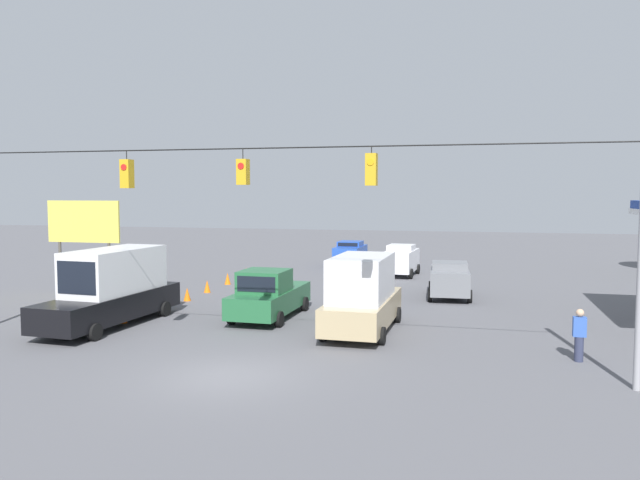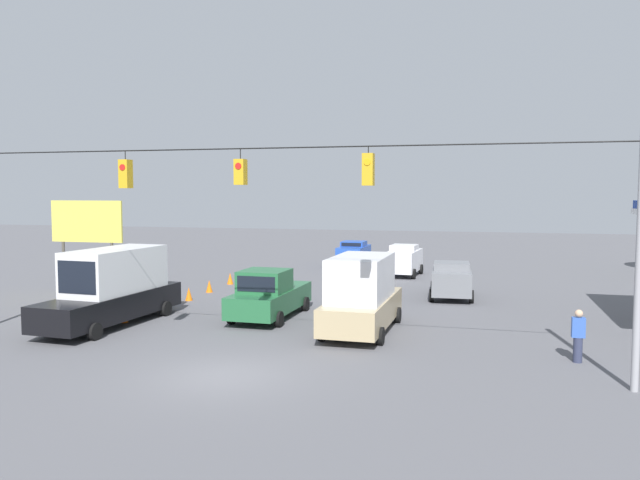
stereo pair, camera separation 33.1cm
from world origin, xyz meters
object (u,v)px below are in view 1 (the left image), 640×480
Objects in this scene: overhead_signal_span at (244,219)px; traffic_cone_fifth at (228,279)px; roadside_billboard at (84,226)px; pickup_truck_green_withflow_mid at (269,295)px; traffic_cone_farthest at (246,273)px; traffic_cone_nearest at (123,315)px; traffic_cone_fourth at (207,286)px; sedan_white_oncoming_deep at (401,260)px; work_zone_sign at (81,279)px; traffic_cone_second at (157,303)px; box_truck_black_parked_shoulder at (113,288)px; pedestrian at (579,335)px; sedan_grey_oncoming_far at (450,279)px; traffic_cone_third at (187,294)px; box_truck_tan_crossing_near at (362,295)px; sedan_blue_withflow_deep at (350,253)px.

overhead_signal_span is 17.53m from traffic_cone_fifth.
overhead_signal_span is at bearing 139.72° from roadside_billboard.
traffic_cone_farthest is (5.34, -11.40, -0.65)m from pickup_truck_green_withflow_mid.
traffic_cone_nearest is 1.00× the size of traffic_cone_fourth.
overhead_signal_span is 9.31m from traffic_cone_nearest.
work_zone_sign reaches higher than sedan_white_oncoming_deep.
traffic_cone_farthest is 0.14× the size of roadside_billboard.
overhead_signal_span is 34.43× the size of traffic_cone_fifth.
traffic_cone_nearest is 0.23× the size of work_zone_sign.
traffic_cone_second is at bearing -45.87° from overhead_signal_span.
box_truck_black_parked_shoulder is 4.36× the size of pedestrian.
traffic_cone_nearest is at bearing -32.20° from overhead_signal_span.
overhead_signal_span is 19.93m from traffic_cone_farthest.
traffic_cone_fourth is 3.04m from traffic_cone_fifth.
pickup_truck_green_withflow_mid is 3.26× the size of pedestrian.
sedan_grey_oncoming_far is 13.22m from traffic_cone_third.
pedestrian is (-24.04, 8.99, -2.68)m from roadside_billboard.
traffic_cone_farthest is at bearing -90.43° from traffic_cone_fourth.
traffic_cone_fourth is (5.38, -5.64, -0.65)m from pickup_truck_green_withflow_mid.
traffic_cone_third is at bearing -99.20° from work_zone_sign.
traffic_cone_farthest is at bearing -64.90° from pickup_truck_green_withflow_mid.
overhead_signal_span is 34.43× the size of traffic_cone_farthest.
traffic_cone_nearest is 0.14× the size of roadside_billboard.
traffic_cone_farthest is 10.06m from roadside_billboard.
box_truck_tan_crossing_near is 9.15× the size of traffic_cone_second.
box_truck_black_parked_shoulder is 11.09× the size of traffic_cone_fourth.
traffic_cone_third is at bearing -94.80° from traffic_cone_second.
traffic_cone_second is at bearing 88.73° from traffic_cone_fourth.
sedan_white_oncoming_deep is 13.15m from traffic_cone_fourth.
overhead_signal_span is at bearing 134.13° from traffic_cone_second.
overhead_signal_span reaches higher than box_truck_tan_crossing_near.
traffic_cone_fourth is at bearing -61.06° from overhead_signal_span.
box_truck_tan_crossing_near is 0.82× the size of box_truck_black_parked_shoulder.
sedan_white_oncoming_deep is 6.01× the size of traffic_cone_fifth.
sedan_blue_withflow_deep is at bearing -86.18° from overhead_signal_span.
traffic_cone_third is (9.62, -4.70, -1.12)m from box_truck_tan_crossing_near.
sedan_white_oncoming_deep is at bearing -66.69° from sedan_grey_oncoming_far.
traffic_cone_fifth is 0.39× the size of pedestrian.
traffic_cone_third is at bearing -93.91° from box_truck_black_parked_shoulder.
sedan_grey_oncoming_far is (-3.36, 7.80, -0.08)m from sedan_white_oncoming_deep.
roadside_billboard is at bearing -40.28° from overhead_signal_span.
sedan_white_oncoming_deep reaches higher than traffic_cone_third.
sedan_white_oncoming_deep is at bearing -118.57° from traffic_cone_nearest.
pickup_truck_green_withflow_mid is at bearing -77.51° from overhead_signal_span.
traffic_cone_fifth is (-0.04, -11.09, 0.00)m from traffic_cone_nearest.
traffic_cone_fourth is at bearing -90.87° from traffic_cone_nearest.
pedestrian is at bearing 174.29° from traffic_cone_nearest.
sedan_blue_withflow_deep reaches higher than traffic_cone_second.
sedan_grey_oncoming_far is at bearing -112.49° from overhead_signal_span.
traffic_cone_farthest is 15.37m from work_zone_sign.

